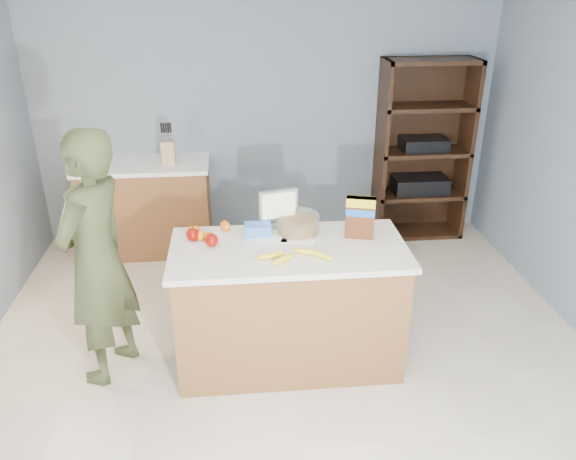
{
  "coord_description": "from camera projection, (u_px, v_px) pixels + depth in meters",
  "views": [
    {
      "loc": [
        -0.32,
        -2.98,
        2.55
      ],
      "look_at": [
        0.0,
        0.35,
        1.0
      ],
      "focal_mm": 35.0,
      "sensor_mm": 36.0,
      "label": 1
    }
  ],
  "objects": [
    {
      "name": "floor",
      "position": [
        293.0,
        386.0,
        3.79
      ],
      "size": [
        4.5,
        5.0,
        0.02
      ],
      "primitive_type": "cube",
      "color": "beige",
      "rests_on": "ground"
    },
    {
      "name": "walls",
      "position": [
        294.0,
        150.0,
        3.09
      ],
      "size": [
        4.52,
        5.02,
        2.51
      ],
      "color": "slate",
      "rests_on": "ground"
    },
    {
      "name": "counter_peninsula",
      "position": [
        289.0,
        309.0,
        3.89
      ],
      "size": [
        1.56,
        0.76,
        0.9
      ],
      "color": "brown",
      "rests_on": "ground"
    },
    {
      "name": "back_cabinet",
      "position": [
        148.0,
        207.0,
        5.48
      ],
      "size": [
        1.24,
        0.62,
        0.9
      ],
      "color": "brown",
      "rests_on": "ground"
    },
    {
      "name": "shelving_unit",
      "position": [
        421.0,
        153.0,
        5.68
      ],
      "size": [
        0.9,
        0.4,
        1.8
      ],
      "color": "black",
      "rests_on": "ground"
    },
    {
      "name": "person",
      "position": [
        97.0,
        260.0,
        3.59
      ],
      "size": [
        0.63,
        0.74,
        1.73
      ],
      "primitive_type": "imported",
      "rotation": [
        0.0,
        0.0,
        -1.99
      ],
      "color": "#363D21",
      "rests_on": "ground"
    },
    {
      "name": "knife_block",
      "position": [
        168.0,
        152.0,
        5.21
      ],
      "size": [
        0.12,
        0.1,
        0.31
      ],
      "color": "tan",
      "rests_on": "back_cabinet"
    },
    {
      "name": "envelopes",
      "position": [
        285.0,
        240.0,
        3.78
      ],
      "size": [
        0.41,
        0.21,
        0.0
      ],
      "color": "white",
      "rests_on": "counter_peninsula"
    },
    {
      "name": "bananas",
      "position": [
        295.0,
        255.0,
        3.53
      ],
      "size": [
        0.49,
        0.21,
        0.04
      ],
      "color": "yellow",
      "rests_on": "counter_peninsula"
    },
    {
      "name": "apples",
      "position": [
        202.0,
        237.0,
        3.71
      ],
      "size": [
        0.22,
        0.19,
        0.09
      ],
      "color": "#830902",
      "rests_on": "counter_peninsula"
    },
    {
      "name": "oranges",
      "position": [
        206.0,
        231.0,
        3.83
      ],
      "size": [
        0.3,
        0.24,
        0.07
      ],
      "color": "orange",
      "rests_on": "counter_peninsula"
    },
    {
      "name": "blue_carton",
      "position": [
        258.0,
        230.0,
        3.83
      ],
      "size": [
        0.18,
        0.12,
        0.08
      ],
      "primitive_type": "cube",
      "rotation": [
        0.0,
        0.0,
        -0.02
      ],
      "color": "blue",
      "rests_on": "counter_peninsula"
    },
    {
      "name": "salad_bowl",
      "position": [
        298.0,
        225.0,
        3.87
      ],
      "size": [
        0.3,
        0.3,
        0.13
      ],
      "color": "#267219",
      "rests_on": "counter_peninsula"
    },
    {
      "name": "tv",
      "position": [
        278.0,
        206.0,
        3.9
      ],
      "size": [
        0.28,
        0.12,
        0.28
      ],
      "color": "silver",
      "rests_on": "counter_peninsula"
    },
    {
      "name": "cereal_box",
      "position": [
        360.0,
        215.0,
        3.74
      ],
      "size": [
        0.21,
        0.12,
        0.29
      ],
      "color": "#592B14",
      "rests_on": "counter_peninsula"
    }
  ]
}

